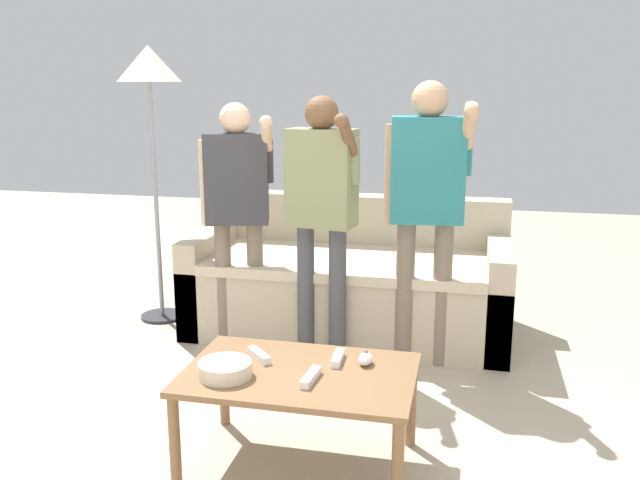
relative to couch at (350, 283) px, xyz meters
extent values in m
plane|color=tan|center=(-0.03, -1.54, -0.29)|extent=(12.00, 12.00, 0.00)
cube|color=#B7A88E|center=(0.00, -0.04, -0.08)|extent=(1.94, 0.91, 0.43)
cube|color=#C6B59A|center=(0.00, -0.11, 0.17)|extent=(1.66, 0.79, 0.06)
cube|color=#B7A88E|center=(0.00, 0.33, 0.33)|extent=(1.94, 0.18, 0.37)
cube|color=#B7A88E|center=(-0.90, -0.04, 0.01)|extent=(0.14, 0.91, 0.60)
cube|color=#B7A88E|center=(0.90, -0.04, 0.01)|extent=(0.14, 0.91, 0.60)
cube|color=brown|center=(0.09, -1.63, 0.11)|extent=(0.91, 0.59, 0.03)
cylinder|color=brown|center=(-0.33, -1.89, -0.10)|extent=(0.04, 0.04, 0.39)
cylinder|color=brown|center=(0.51, -1.89, -0.10)|extent=(0.04, 0.04, 0.39)
cylinder|color=brown|center=(-0.33, -1.36, -0.10)|extent=(0.04, 0.04, 0.39)
cylinder|color=brown|center=(0.51, -1.36, -0.10)|extent=(0.04, 0.04, 0.39)
cylinder|color=beige|center=(-0.18, -1.73, 0.15)|extent=(0.21, 0.21, 0.06)
ellipsoid|color=white|center=(0.33, -1.50, 0.15)|extent=(0.06, 0.09, 0.05)
cylinder|color=#4C4C51|center=(0.33, -1.49, 0.17)|extent=(0.02, 0.02, 0.01)
cylinder|color=#2D2D33|center=(-1.25, -0.10, -0.28)|extent=(0.28, 0.28, 0.02)
cylinder|color=gray|center=(-1.25, -0.10, 0.49)|extent=(0.03, 0.03, 1.51)
cone|color=silver|center=(-1.25, -0.10, 1.35)|extent=(0.39, 0.39, 0.22)
cylinder|color=#756656|center=(-0.67, -0.46, 0.08)|extent=(0.09, 0.09, 0.74)
cylinder|color=#756656|center=(-0.49, -0.41, 0.08)|extent=(0.09, 0.09, 0.74)
cube|color=#38383D|center=(-0.58, -0.43, 0.71)|extent=(0.39, 0.27, 0.51)
sphere|color=beige|center=(-0.58, -0.43, 1.04)|extent=(0.18, 0.18, 0.18)
cylinder|color=beige|center=(-0.75, -0.48, 0.68)|extent=(0.06, 0.06, 0.48)
cylinder|color=#38383D|center=(-0.41, -0.39, 0.80)|extent=(0.06, 0.06, 0.24)
cylinder|color=beige|center=(-0.39, -0.46, 0.94)|extent=(0.11, 0.23, 0.21)
sphere|color=beige|center=(-0.37, -0.54, 1.03)|extent=(0.07, 0.07, 0.07)
cylinder|color=#47474C|center=(-0.17, -0.49, 0.09)|extent=(0.10, 0.10, 0.76)
cylinder|color=#47474C|center=(0.02, -0.53, 0.09)|extent=(0.10, 0.10, 0.76)
cube|color=gray|center=(-0.07, -0.51, 0.74)|extent=(0.39, 0.25, 0.52)
sphere|color=brown|center=(-0.07, -0.51, 1.08)|extent=(0.18, 0.18, 0.18)
cylinder|color=brown|center=(-0.25, -0.48, 0.71)|extent=(0.07, 0.07, 0.50)
cylinder|color=gray|center=(0.11, -0.54, 0.84)|extent=(0.07, 0.07, 0.25)
cylinder|color=brown|center=(0.09, -0.63, 0.97)|extent=(0.10, 0.22, 0.22)
sphere|color=brown|center=(0.08, -0.72, 1.05)|extent=(0.07, 0.07, 0.07)
cylinder|color=#756656|center=(0.39, -0.47, 0.11)|extent=(0.10, 0.10, 0.80)
cylinder|color=#756656|center=(0.59, -0.45, 0.11)|extent=(0.10, 0.10, 0.80)
cube|color=#28757A|center=(0.49, -0.46, 0.79)|extent=(0.40, 0.24, 0.55)
sphere|color=tan|center=(0.49, -0.46, 1.15)|extent=(0.19, 0.19, 0.19)
cylinder|color=tan|center=(0.30, -0.48, 0.76)|extent=(0.07, 0.07, 0.52)
cylinder|color=#28757A|center=(0.68, -0.44, 0.90)|extent=(0.07, 0.07, 0.26)
cylinder|color=tan|center=(0.69, -0.55, 1.02)|extent=(0.09, 0.21, 0.25)
sphere|color=tan|center=(0.70, -0.65, 1.10)|extent=(0.08, 0.08, 0.08)
cube|color=white|center=(0.15, -1.70, 0.14)|extent=(0.05, 0.17, 0.03)
cylinder|color=silver|center=(0.16, -1.67, 0.15)|extent=(0.01, 0.01, 0.00)
cube|color=silver|center=(0.15, -1.75, 0.15)|extent=(0.02, 0.02, 0.00)
cube|color=white|center=(0.22, -1.50, 0.14)|extent=(0.04, 0.15, 0.03)
cylinder|color=silver|center=(0.22, -1.47, 0.15)|extent=(0.01, 0.01, 0.00)
cube|color=silver|center=(0.22, -1.54, 0.15)|extent=(0.02, 0.02, 0.00)
cube|color=white|center=(-0.10, -1.54, 0.14)|extent=(0.13, 0.14, 0.03)
cylinder|color=silver|center=(-0.12, -1.52, 0.15)|extent=(0.01, 0.01, 0.00)
cube|color=silver|center=(-0.07, -1.58, 0.15)|extent=(0.02, 0.02, 0.00)
camera|label=1|loc=(0.72, -4.02, 1.23)|focal=37.79mm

